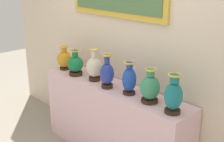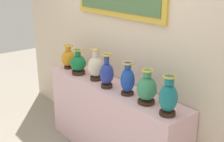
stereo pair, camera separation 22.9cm
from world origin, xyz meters
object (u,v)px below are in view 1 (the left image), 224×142
(vase_emerald, at_px, (75,64))
(vase_jade, at_px, (150,88))
(vase_teal, at_px, (173,96))
(vase_cobalt, at_px, (107,74))
(vase_amber, at_px, (64,59))
(vase_sapphire, at_px, (129,79))
(vase_ivory, at_px, (94,67))

(vase_emerald, xyz_separation_m, vase_jade, (1.10, 0.03, 0.01))
(vase_emerald, distance_m, vase_teal, 1.38)
(vase_cobalt, bearing_deg, vase_emerald, 179.33)
(vase_jade, bearing_deg, vase_amber, 179.96)
(vase_sapphire, height_order, vase_jade, vase_sapphire)
(vase_cobalt, bearing_deg, vase_sapphire, 9.50)
(vase_cobalt, bearing_deg, vase_jade, 4.34)
(vase_ivory, xyz_separation_m, vase_sapphire, (0.54, -0.00, -0.00))
(vase_amber, relative_size, vase_teal, 0.84)
(vase_amber, distance_m, vase_cobalt, 0.83)
(vase_cobalt, xyz_separation_m, vase_sapphire, (0.27, 0.05, -0.00))
(vase_amber, xyz_separation_m, vase_sapphire, (1.10, 0.00, 0.02))
(vase_amber, height_order, vase_sapphire, vase_sapphire)
(vase_emerald, height_order, vase_ivory, vase_ivory)
(vase_emerald, bearing_deg, vase_cobalt, -0.67)
(vase_amber, relative_size, vase_jade, 0.91)
(vase_emerald, height_order, vase_jade, vase_jade)
(vase_emerald, relative_size, vase_ivory, 0.83)
(vase_ivory, xyz_separation_m, vase_jade, (0.80, -0.01, -0.01))
(vase_ivory, bearing_deg, vase_jade, -0.61)
(vase_cobalt, distance_m, vase_teal, 0.82)
(vase_teal, bearing_deg, vase_amber, 178.92)
(vase_amber, height_order, vase_teal, vase_teal)
(vase_ivory, distance_m, vase_cobalt, 0.27)
(vase_amber, bearing_deg, vase_emerald, -7.42)
(vase_amber, xyz_separation_m, vase_ivory, (0.56, 0.01, 0.02))
(vase_sapphire, distance_m, vase_teal, 0.55)
(vase_sapphire, bearing_deg, vase_teal, -3.60)
(vase_emerald, bearing_deg, vase_amber, 172.58)
(vase_amber, relative_size, vase_cobalt, 0.81)
(vase_cobalt, bearing_deg, vase_amber, 177.11)
(vase_jade, relative_size, vase_teal, 0.92)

